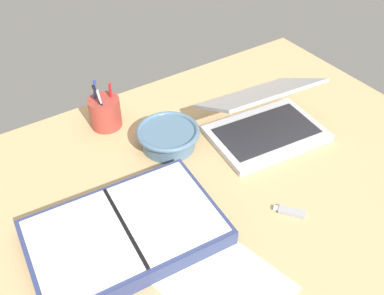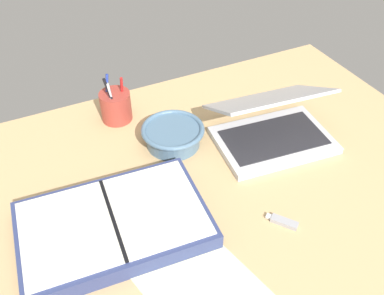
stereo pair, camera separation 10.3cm
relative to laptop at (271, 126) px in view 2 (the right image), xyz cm
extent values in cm
cube|color=tan|center=(-26.26, -10.88, -5.43)|extent=(140.00, 100.00, 2.00)
cube|color=silver|center=(-0.19, -1.85, -3.53)|extent=(31.95, 23.41, 1.80)
cube|color=#232328|center=(-0.19, -1.85, -2.51)|extent=(27.79, 17.33, 0.24)
cube|color=silver|center=(0.35, 3.49, 6.38)|extent=(31.74, 21.32, 10.47)
cube|color=silver|center=(0.31, 3.07, 6.15)|extent=(29.15, 19.06, 9.07)
cylinder|color=slate|center=(-24.58, 9.46, -1.98)|extent=(14.25, 14.25, 4.90)
torus|color=slate|center=(-24.58, 9.46, 0.48)|extent=(16.76, 16.76, 1.34)
cylinder|color=#9E382D|center=(-34.56, 26.73, -0.10)|extent=(8.67, 8.67, 8.65)
cylinder|color=black|center=(-35.82, 24.71, 3.53)|extent=(3.29, 2.35, 13.85)
cylinder|color=#233899|center=(-36.24, 28.43, 2.87)|extent=(3.21, 3.20, 12.43)
cylinder|color=#B21E1E|center=(-32.21, 27.15, 2.67)|extent=(1.06, 2.26, 12.21)
cylinder|color=#B7B7BC|center=(-35.88, 24.74, 2.75)|extent=(1.76, 1.44, 12.40)
cube|color=navy|center=(-47.83, -11.64, -2.46)|extent=(41.67, 28.44, 3.94)
cube|color=silver|center=(-57.48, -10.94, -0.34)|extent=(20.23, 24.73, 0.30)
cube|color=silver|center=(-38.17, -12.33, -0.34)|extent=(20.23, 24.73, 0.30)
cube|color=black|center=(-47.83, -11.64, -0.19)|extent=(2.49, 23.45, 0.30)
cube|color=#B7B7BC|center=(-38.79, -19.78, -3.83)|extent=(10.81, 4.43, 0.30)
cube|color=#B7B7BC|center=(-38.79, -19.78, -4.13)|extent=(11.02, 2.44, 0.30)
torus|color=#232328|center=(-45.23, -21.80, -4.13)|extent=(3.90, 3.90, 0.70)
torus|color=#232328|center=(-45.50, -19.01, -4.13)|extent=(3.90, 3.90, 0.70)
cube|color=#F4EFB2|center=(-37.65, -29.09, -4.35)|extent=(25.85, 32.96, 0.16)
cube|color=#99999E|center=(-13.46, -26.07, -3.93)|extent=(5.25, 5.97, 1.00)
cube|color=silver|center=(-15.66, -23.22, -3.93)|extent=(1.68, 1.68, 0.60)
camera|label=1|loc=(-66.98, -66.27, 70.57)|focal=40.00mm
camera|label=2|loc=(-58.01, -71.37, 70.57)|focal=40.00mm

